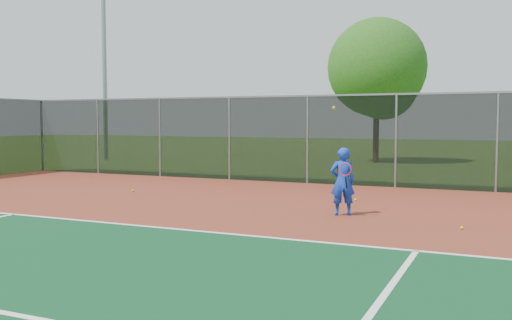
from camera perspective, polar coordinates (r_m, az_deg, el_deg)
The scene contains 9 objects.
ground at distance 7.68m, azimuth -3.06°, elevation -12.53°, with size 120.00×120.00×0.00m, color #3A621C.
court_apron at distance 9.44m, azimuth 2.56°, elevation -9.32°, with size 30.00×20.00×0.02m, color maroon.
fence_back at distance 18.86m, azimuth 13.82°, elevation 2.00°, with size 30.00×0.06×3.03m.
tennis_player at distance 13.10m, azimuth 8.66°, elevation -2.12°, with size 0.67×0.70×2.49m.
practice_ball_2 at distance 15.54m, azimuth 9.93°, elevation -3.94°, with size 0.07×0.07×0.07m, color #C8CA17.
practice_ball_3 at distance 12.08m, azimuth 19.90°, elevation -6.39°, with size 0.07×0.07×0.07m, color #C8CA17.
practice_ball_5 at distance 17.65m, azimuth -12.22°, elevation -3.02°, with size 0.07×0.07×0.07m, color #C8CA17.
floodlight_nw at distance 32.64m, azimuth -14.97°, elevation 12.39°, with size 0.90×0.40×12.49m.
tree_back_left at distance 30.08m, azimuth 12.16°, elevation 8.61°, with size 5.04×5.04×7.41m.
Camera 1 is at (3.37, -6.55, 2.18)m, focal length 40.00 mm.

